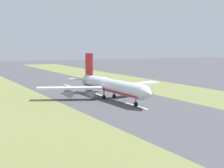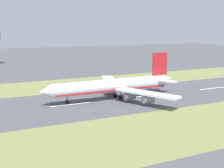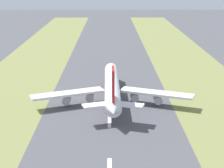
{
  "view_description": "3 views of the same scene",
  "coord_description": "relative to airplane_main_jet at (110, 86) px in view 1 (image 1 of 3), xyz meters",
  "views": [
    {
      "loc": [
        74.49,
        145.67,
        25.08
      ],
      "look_at": [
        1.05,
        -3.94,
        7.0
      ],
      "focal_mm": 60.0,
      "sensor_mm": 36.0,
      "label": 1
    },
    {
      "loc": [
        -122.22,
        58.15,
        31.75
      ],
      "look_at": [
        1.05,
        -3.94,
        7.0
      ],
      "focal_mm": 50.0,
      "sensor_mm": 36.0,
      "label": 2
    },
    {
      "loc": [
        0.07,
        -151.16,
        50.6
      ],
      "look_at": [
        1.05,
        -3.94,
        7.0
      ],
      "focal_mm": 60.0,
      "sensor_mm": 36.0,
      "label": 3
    }
  ],
  "objects": [
    {
      "name": "centreline_dash_near",
      "position": [
        -1.07,
        -58.09,
        -6.01
      ],
      "size": [
        1.2,
        18.0,
        0.01
      ],
      "primitive_type": "cube",
      "color": "silver",
      "rests_on": "ground"
    },
    {
      "name": "grass_median_east",
      "position": [
        43.93,
        5.85,
        -6.02
      ],
      "size": [
        40.0,
        600.0,
        0.01
      ],
      "primitive_type": "cube",
      "color": "olive",
      "rests_on": "ground"
    },
    {
      "name": "grass_median_west",
      "position": [
        -46.07,
        5.85,
        -6.02
      ],
      "size": [
        40.0,
        600.0,
        0.01
      ],
      "primitive_type": "cube",
      "color": "olive",
      "rests_on": "ground"
    },
    {
      "name": "centreline_dash_mid",
      "position": [
        -1.07,
        -18.09,
        -6.01
      ],
      "size": [
        1.2,
        18.0,
        0.01
      ],
      "primitive_type": "cube",
      "color": "silver",
      "rests_on": "ground"
    },
    {
      "name": "centreline_dash_far",
      "position": [
        -1.07,
        21.91,
        -6.01
      ],
      "size": [
        1.2,
        18.0,
        0.01
      ],
      "primitive_type": "cube",
      "color": "silver",
      "rests_on": "ground"
    },
    {
      "name": "airplane_main_jet",
      "position": [
        0.0,
        0.0,
        0.0
      ],
      "size": [
        64.13,
        67.04,
        20.2
      ],
      "color": "silver",
      "rests_on": "ground"
    },
    {
      "name": "ground_plane",
      "position": [
        -1.07,
        5.85,
        -6.02
      ],
      "size": [
        800.0,
        800.0,
        0.0
      ],
      "primitive_type": "plane",
      "color": "#4C4C51"
    }
  ]
}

